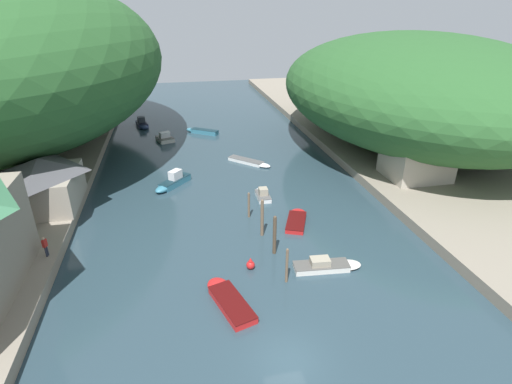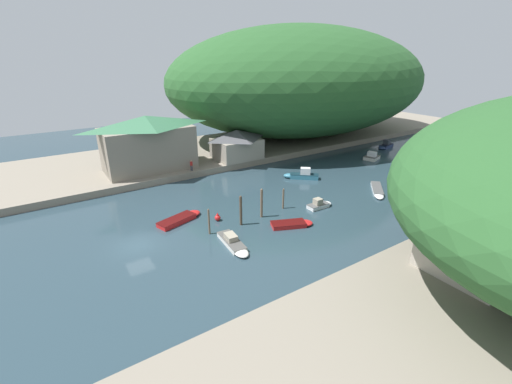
{
  "view_description": "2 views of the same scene",
  "coord_description": "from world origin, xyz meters",
  "px_view_note": "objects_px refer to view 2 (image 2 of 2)",
  "views": [
    {
      "loc": [
        -5.4,
        -16.04,
        18.79
      ],
      "look_at": [
        2.21,
        19.66,
        1.64
      ],
      "focal_mm": 28.0,
      "sensor_mm": 36.0,
      "label": 1
    },
    {
      "loc": [
        31.33,
        -6.37,
        17.91
      ],
      "look_at": [
        -0.91,
        14.88,
        2.13
      ],
      "focal_mm": 24.0,
      "sensor_mm": 36.0,
      "label": 2
    }
  ],
  "objects_px": {
    "boat_open_rowboat": "(181,218)",
    "boat_red_skiff": "(301,175)",
    "channel_buoy_near": "(218,217)",
    "person_by_boathouse": "(162,167)",
    "boat_far_upstream": "(385,146)",
    "waterfront_building": "(148,142)",
    "boat_mid_channel": "(373,157)",
    "right_bank_cottage": "(471,246)",
    "boat_small_dinghy": "(320,204)",
    "boat_white_cruiser": "(293,224)",
    "person_on_quay": "(191,165)",
    "boat_yellow_tender": "(234,244)",
    "boathouse_shed": "(237,144)",
    "boat_far_right_bank": "(410,163)",
    "boat_moored_right": "(378,191)"
  },
  "relations": [
    {
      "from": "boat_open_rowboat",
      "to": "boat_red_skiff",
      "type": "bearing_deg",
      "value": 82.15
    },
    {
      "from": "channel_buoy_near",
      "to": "person_by_boathouse",
      "type": "relative_size",
      "value": 0.6
    },
    {
      "from": "boat_far_upstream",
      "to": "boat_open_rowboat",
      "type": "bearing_deg",
      "value": 86.26
    },
    {
      "from": "waterfront_building",
      "to": "boat_mid_channel",
      "type": "xyz_separation_m",
      "value": [
        13.33,
        36.2,
        -4.81
      ]
    },
    {
      "from": "right_bank_cottage",
      "to": "boat_far_upstream",
      "type": "height_order",
      "value": "right_bank_cottage"
    },
    {
      "from": "boat_small_dinghy",
      "to": "boat_white_cruiser",
      "type": "xyz_separation_m",
      "value": [
        2.01,
        -5.91,
        -0.14
      ]
    },
    {
      "from": "boat_red_skiff",
      "to": "boat_white_cruiser",
      "type": "height_order",
      "value": "boat_red_skiff"
    },
    {
      "from": "boat_mid_channel",
      "to": "channel_buoy_near",
      "type": "xyz_separation_m",
      "value": [
        6.46,
        -34.84,
        -0.04
      ]
    },
    {
      "from": "boat_mid_channel",
      "to": "person_on_quay",
      "type": "bearing_deg",
      "value": -124.56
    },
    {
      "from": "boat_small_dinghy",
      "to": "boat_open_rowboat",
      "type": "xyz_separation_m",
      "value": [
        -6.07,
        -15.82,
        -0.11
      ]
    },
    {
      "from": "boat_yellow_tender",
      "to": "person_by_boathouse",
      "type": "bearing_deg",
      "value": -86.69
    },
    {
      "from": "boat_mid_channel",
      "to": "boathouse_shed",
      "type": "bearing_deg",
      "value": -135.52
    },
    {
      "from": "boat_red_skiff",
      "to": "boat_mid_channel",
      "type": "xyz_separation_m",
      "value": [
        -0.82,
        17.6,
        -0.08
      ]
    },
    {
      "from": "person_on_quay",
      "to": "boat_far_right_bank",
      "type": "bearing_deg",
      "value": -5.09
    },
    {
      "from": "boat_small_dinghy",
      "to": "person_on_quay",
      "type": "xyz_separation_m",
      "value": [
        -19.23,
        -8.76,
        1.61
      ]
    },
    {
      "from": "boat_white_cruiser",
      "to": "person_by_boathouse",
      "type": "relative_size",
      "value": 2.94
    },
    {
      "from": "boathouse_shed",
      "to": "boat_red_skiff",
      "type": "bearing_deg",
      "value": 19.68
    },
    {
      "from": "boat_small_dinghy",
      "to": "boat_yellow_tender",
      "type": "xyz_separation_m",
      "value": [
        2.16,
        -13.64,
        -0.05
      ]
    },
    {
      "from": "right_bank_cottage",
      "to": "channel_buoy_near",
      "type": "height_order",
      "value": "right_bank_cottage"
    },
    {
      "from": "boat_small_dinghy",
      "to": "waterfront_building",
      "type": "bearing_deg",
      "value": -148.89
    },
    {
      "from": "boat_open_rowboat",
      "to": "boathouse_shed",
      "type": "bearing_deg",
      "value": 116.03
    },
    {
      "from": "boat_far_right_bank",
      "to": "person_by_boathouse",
      "type": "height_order",
      "value": "person_by_boathouse"
    },
    {
      "from": "boat_mid_channel",
      "to": "person_by_boathouse",
      "type": "distance_m",
      "value": 36.94
    },
    {
      "from": "channel_buoy_near",
      "to": "person_by_boathouse",
      "type": "height_order",
      "value": "person_by_boathouse"
    },
    {
      "from": "boat_red_skiff",
      "to": "channel_buoy_near",
      "type": "relative_size",
      "value": 4.77
    },
    {
      "from": "boat_far_upstream",
      "to": "boat_moored_right",
      "type": "bearing_deg",
      "value": 111.93
    },
    {
      "from": "boat_mid_channel",
      "to": "boat_moored_right",
      "type": "bearing_deg",
      "value": -67.0
    },
    {
      "from": "boat_far_upstream",
      "to": "boat_yellow_tender",
      "type": "xyz_separation_m",
      "value": [
        15.98,
        -44.43,
        -0.18
      ]
    },
    {
      "from": "boat_mid_channel",
      "to": "boat_moored_right",
      "type": "distance_m",
      "value": 16.57
    },
    {
      "from": "boat_yellow_tender",
      "to": "person_by_boathouse",
      "type": "height_order",
      "value": "person_by_boathouse"
    },
    {
      "from": "right_bank_cottage",
      "to": "waterfront_building",
      "type": "bearing_deg",
      "value": -162.04
    },
    {
      "from": "boathouse_shed",
      "to": "boat_far_upstream",
      "type": "height_order",
      "value": "boathouse_shed"
    },
    {
      "from": "boat_yellow_tender",
      "to": "person_by_boathouse",
      "type": "relative_size",
      "value": 3.23
    },
    {
      "from": "boat_far_upstream",
      "to": "person_on_quay",
      "type": "height_order",
      "value": "person_on_quay"
    },
    {
      "from": "boat_red_skiff",
      "to": "person_on_quay",
      "type": "height_order",
      "value": "person_on_quay"
    },
    {
      "from": "boat_white_cruiser",
      "to": "boat_moored_right",
      "type": "distance_m",
      "value": 16.03
    },
    {
      "from": "boat_mid_channel",
      "to": "boat_open_rowboat",
      "type": "distance_m",
      "value": 38.53
    },
    {
      "from": "waterfront_building",
      "to": "channel_buoy_near",
      "type": "distance_m",
      "value": 20.42
    },
    {
      "from": "right_bank_cottage",
      "to": "boat_white_cruiser",
      "type": "distance_m",
      "value": 16.89
    },
    {
      "from": "boat_small_dinghy",
      "to": "boat_open_rowboat",
      "type": "distance_m",
      "value": 16.94
    },
    {
      "from": "waterfront_building",
      "to": "boat_moored_right",
      "type": "bearing_deg",
      "value": 44.38
    },
    {
      "from": "boat_far_upstream",
      "to": "boat_mid_channel",
      "type": "height_order",
      "value": "boat_far_upstream"
    },
    {
      "from": "boat_small_dinghy",
      "to": "person_on_quay",
      "type": "distance_m",
      "value": 21.2
    },
    {
      "from": "boat_far_right_bank",
      "to": "boat_moored_right",
      "type": "distance_m",
      "value": 15.92
    },
    {
      "from": "right_bank_cottage",
      "to": "boat_yellow_tender",
      "type": "distance_m",
      "value": 20.64
    },
    {
      "from": "boat_open_rowboat",
      "to": "person_by_boathouse",
      "type": "relative_size",
      "value": 3.41
    },
    {
      "from": "person_on_quay",
      "to": "boathouse_shed",
      "type": "bearing_deg",
      "value": 31.5
    },
    {
      "from": "boat_open_rowboat",
      "to": "right_bank_cottage",
      "type": "bearing_deg",
      "value": 16.09
    },
    {
      "from": "channel_buoy_near",
      "to": "person_on_quay",
      "type": "bearing_deg",
      "value": 166.93
    },
    {
      "from": "waterfront_building",
      "to": "boat_far_upstream",
      "type": "xyz_separation_m",
      "value": [
        9.73,
        44.5,
        -4.75
      ]
    }
  ]
}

